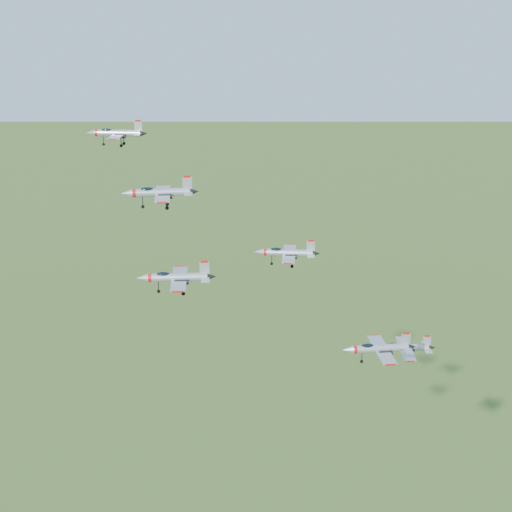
{
  "coord_description": "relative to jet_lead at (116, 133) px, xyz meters",
  "views": [
    {
      "loc": [
        0.45,
        -110.23,
        167.75
      ],
      "look_at": [
        2.75,
        -3.56,
        128.52
      ],
      "focal_mm": 50.0,
      "sensor_mm": 36.0,
      "label": 1
    }
  ],
  "objects": [
    {
      "name": "jet_right_low",
      "position": [
        42.33,
        -30.01,
        -27.08
      ],
      "size": [
        11.43,
        9.47,
        3.05
      ],
      "rotation": [
        0.0,
        0.0,
        0.08
      ],
      "color": "#A3A6AF"
    },
    {
      "name": "jet_trail",
      "position": [
        48.84,
        -18.81,
        -32.82
      ],
      "size": [
        10.82,
        8.92,
        2.89
      ],
      "rotation": [
        0.0,
        0.0,
        -0.04
      ],
      "color": "#A3A6AF"
    },
    {
      "name": "jet_lead",
      "position": [
        0.0,
        0.0,
        0.0
      ],
      "size": [
        11.0,
        9.12,
        2.94
      ],
      "rotation": [
        0.0,
        0.0,
        -0.08
      ],
      "color": "#A3A6AF"
    },
    {
      "name": "jet_right_high",
      "position": [
        13.05,
        -37.09,
        -12.49
      ],
      "size": [
        10.68,
        8.8,
        2.86
      ],
      "rotation": [
        0.0,
        0.0,
        0.03
      ],
      "color": "#A3A6AF"
    },
    {
      "name": "jet_left_high",
      "position": [
        9.13,
        -17.77,
        -6.02
      ],
      "size": [
        12.11,
        10.03,
        3.23
      ],
      "rotation": [
        0.0,
        0.0,
        0.08
      ],
      "color": "#A3A6AF"
    },
    {
      "name": "jet_left_low",
      "position": [
        29.75,
        -7.08,
        -19.99
      ],
      "size": [
        11.79,
        9.8,
        3.15
      ],
      "rotation": [
        0.0,
        0.0,
        -0.1
      ],
      "color": "#A3A6AF"
    }
  ]
}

